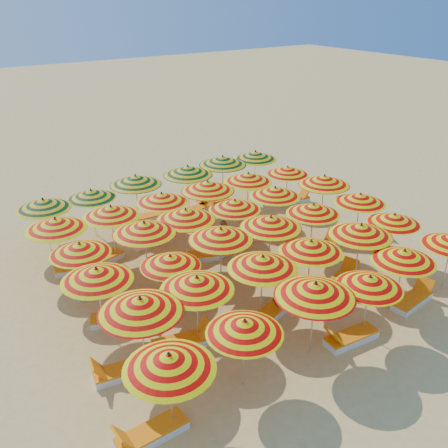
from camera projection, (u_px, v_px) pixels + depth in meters
The scene contains 61 objects.
ground at pixel (231, 267), 18.80m from camera, with size 120.00×120.00×0.00m, color #E3B464.
umbrella_0 at pixel (169, 362), 11.08m from camera, with size 2.70×2.70×2.26m.
umbrella_1 at pixel (245, 327), 12.43m from camera, with size 2.65×2.65×2.11m.
umbrella_2 at pixel (315, 290), 13.51m from camera, with size 2.40×2.40×2.40m.
umbrella_3 at pixel (370, 282), 14.37m from camera, with size 2.57×2.57×2.09m.
umbrella_4 at pixel (404, 256), 15.66m from camera, with size 2.51×2.51×2.16m.
umbrella_6 at pixel (140, 305), 12.86m from camera, with size 2.74×2.74×2.40m.
umbrella_7 at pixel (197, 283), 14.03m from camera, with size 2.84×2.84×2.27m.
umbrella_8 at pixel (263, 262), 15.05m from camera, with size 2.38×2.38×2.30m.
umbrella_9 at pixel (311, 246), 16.12m from camera, with size 2.42×2.42×2.22m.
umbrella_10 at pixel (361, 230), 17.01m from camera, with size 2.85×2.85×2.32m.
umbrella_11 at pixel (394, 219), 18.37m from camera, with size 2.58×2.58×2.07m.
umbrella_12 at pixel (97, 274), 14.49m from camera, with size 2.55×2.55×2.25m.
umbrella_13 at pixel (170, 261), 15.58m from camera, with size 2.55×2.55×2.05m.
umbrella_14 at pixel (221, 234), 16.67m from camera, with size 2.65×2.65×2.35m.
umbrella_15 at pixel (271, 222), 17.54m from camera, with size 2.52×2.52×2.34m.
umbrella_16 at pixel (313, 209), 18.92m from camera, with size 2.37×2.37×2.19m.
umbrella_17 at pixel (360, 199), 19.90m from camera, with size 2.58×2.58×2.18m.
umbrella_18 at pixel (80, 249), 16.16m from camera, with size 2.42×2.42×2.13m.
umbrella_19 at pixel (144, 228), 17.07m from camera, with size 2.28×2.28×2.37m.
umbrella_20 at pixel (186, 215), 18.14m from camera, with size 2.32×2.32×2.33m.
umbrella_21 at pixel (235, 205), 19.34m from camera, with size 2.06×2.06×2.17m.
umbrella_22 at pixel (275, 192), 20.44m from camera, with size 2.18×2.18×2.22m.
umbrella_23 at pixel (324, 180), 21.35m from camera, with size 2.83×2.83×2.35m.
umbrella_24 at pixel (56, 224), 17.51m from camera, with size 2.28×2.28×2.30m.
umbrella_25 at pixel (111, 211), 18.53m from camera, with size 2.70×2.70×2.28m.
umbrella_26 at pixel (162, 198), 19.99m from camera, with size 2.55×2.55×2.17m.
umbrella_27 at pixel (208, 186), 20.66m from camera, with size 2.79×2.79×2.37m.
umbrella_28 at pixel (248, 177), 21.89m from camera, with size 2.56×2.56×2.27m.
umbrella_29 at pixel (288, 170), 23.30m from camera, with size 2.28×2.28×2.06m.
umbrella_30 at pixel (43, 204), 19.20m from camera, with size 2.54×2.54×2.27m.
umbrella_31 at pixel (91, 194), 20.49m from camera, with size 2.14×2.14×2.11m.
umbrella_32 at pixel (135, 180), 21.33m from camera, with size 2.70×2.70×2.37m.
umbrella_33 at pixel (188, 171), 22.43m from camera, with size 2.33×2.33×2.38m.
umbrella_34 at pixel (223, 161), 23.66m from camera, with size 2.67×2.67×2.40m.
umbrella_35 at pixel (255, 155), 24.77m from camera, with size 2.34×2.34×2.28m.
lounger_0 at pixel (150, 434), 11.56m from camera, with size 1.75×0.63×0.69m.
lounger_1 at pixel (350, 338), 14.75m from camera, with size 1.78×0.73×0.69m.
lounger_2 at pixel (413, 300), 16.55m from camera, with size 1.79×0.80×0.69m.
lounger_3 at pixel (124, 371), 13.47m from camera, with size 1.81×0.87×0.69m.
lounger_4 at pixel (183, 341), 14.59m from camera, with size 1.82×0.97×0.69m.
lounger_5 at pixel (276, 308), 16.11m from camera, with size 1.82×1.01×0.69m.
lounger_6 at pixel (300, 301), 16.48m from camera, with size 1.83×1.09×0.69m.
lounger_7 at pixel (341, 280), 17.69m from camera, with size 1.83×1.07×0.69m.
lounger_8 at pixel (120, 318), 15.63m from camera, with size 1.82×1.21×0.69m.
lounger_9 at pixel (184, 298), 16.62m from camera, with size 1.82×1.25×0.69m.
lounger_10 at pixel (324, 248), 19.86m from camera, with size 1.82×0.96×0.69m.
lounger_11 at pixel (362, 233), 21.09m from camera, with size 1.82×1.20×0.69m.
lounger_12 at pixel (103, 288), 17.21m from camera, with size 1.80×0.83×0.69m.
lounger_13 at pixel (200, 256), 19.29m from camera, with size 1.82×1.21×0.69m.
lounger_14 at pixel (225, 249), 19.77m from camera, with size 1.77×0.69×0.69m.
lounger_15 at pixel (259, 233), 21.06m from camera, with size 1.79×0.77×0.69m.
lounger_16 at pixel (80, 267), 18.52m from camera, with size 1.82×0.93×0.69m.
lounger_17 at pixel (101, 260), 18.99m from camera, with size 1.82×1.01×0.69m.
lounger_18 at pixel (154, 241), 20.44m from camera, with size 1.74×0.60×0.69m.
lounger_19 at pixel (293, 199), 24.43m from camera, with size 1.82×0.95×0.69m.
lounger_20 at pixel (149, 217), 22.58m from camera, with size 1.75×0.64×0.69m.
lounger_21 at pixel (201, 208), 23.50m from camera, with size 1.79×0.80×0.69m.
lounger_22 at pixel (214, 202), 24.13m from camera, with size 1.80×0.86×0.69m.
beachgoer_a at pixel (240, 247), 18.64m from camera, with size 0.56×0.37×1.55m, color tan.
beachgoer_b at pixel (223, 236), 19.72m from camera, with size 0.62×0.48×1.28m, color tan.
Camera 1 is at (-9.40, -13.32, 9.49)m, focal length 40.00 mm.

